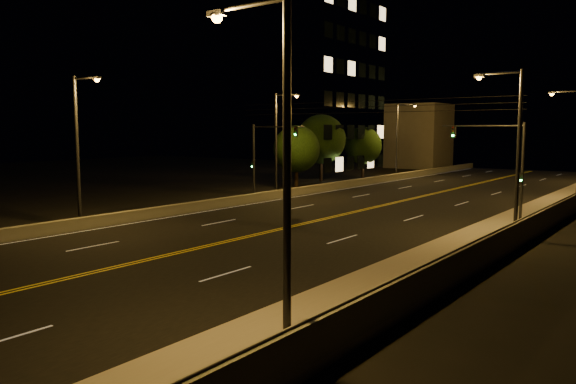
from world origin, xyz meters
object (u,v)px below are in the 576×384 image
Objects in this scene: streetlight_6 at (399,135)px; tree_1 at (321,139)px; streetlight_4 at (80,141)px; traffic_signal_right at (505,161)px; streetlight_5 at (279,137)px; streetlight_1 at (513,142)px; tree_2 at (363,146)px; streetlight_2 at (576,138)px; tree_0 at (296,149)px; traffic_signal_left at (263,153)px; streetlight_0 at (277,156)px; building_tower at (274,61)px.

tree_1 is at bearing -121.25° from streetlight_6.
streetlight_4 reaches higher than traffic_signal_right.
streetlight_4 and streetlight_5 have the same top height.
tree_2 is (-25.39, 29.48, -1.27)m from streetlight_1.
streetlight_1 is 24.33m from streetlight_4.
streetlight_1 is 1.00× the size of streetlight_2.
traffic_signal_right is at bearing 109.98° from streetlight_1.
streetlight_4 is at bearing -141.86° from traffic_signal_right.
streetlight_1 is at bearing -70.02° from traffic_signal_right.
tree_0 is at bearing 95.85° from streetlight_4.
streetlight_1 is 17.48m from streetlight_2.
streetlight_1 is at bearing -90.00° from streetlight_2.
streetlight_2 is 1.18× the size of tree_1.
streetlight_2 is 24.35m from traffic_signal_left.
streetlight_4 is at bearing -81.02° from tree_1.
streetlight_4 is (-21.43, -11.51, 0.00)m from streetlight_1.
building_tower is at bearing 128.25° from streetlight_0.
tree_2 is at bearing 94.97° from tree_0.
streetlight_4 reaches higher than traffic_signal_left.
streetlight_1 and streetlight_2 have the same top height.
building_tower is 4.82× the size of tree_0.
traffic_signal_left is (-20.33, -13.34, -1.23)m from streetlight_2.
streetlight_2 is 36.05m from streetlight_4.
streetlight_5 is at bearing -50.90° from building_tower.
traffic_signal_right is 0.83× the size of tree_1.
traffic_signal_right is at bearing -32.06° from building_tower.
streetlight_5 is at bearing -70.08° from tree_1.
tree_0 is (-22.52, 9.68, -0.01)m from traffic_signal_right.
tree_0 is (12.33, -12.15, -10.51)m from building_tower.
tree_2 is at bearing 17.78° from building_tower.
streetlight_1 reaches higher than tree_0.
tree_1 is (-25.28, 18.23, 0.82)m from traffic_signal_right.
streetlight_0 is 24.37m from traffic_signal_right.
streetlight_1 is 1.43× the size of tree_0.
streetlight_5 is at bearing 90.00° from streetlight_4.
building_tower is (-14.93, 37.48, 9.28)m from streetlight_4.
streetlight_4 and streetlight_6 have the same top height.
tree_0 is (-24.03, 13.82, -1.23)m from streetlight_1.
streetlight_4 is 1.00× the size of streetlight_5.
tree_2 is (-3.96, -1.70, -1.27)m from streetlight_6.
traffic_signal_right is at bearing 0.00° from traffic_signal_left.
streetlight_0 is at bearing -67.35° from streetlight_6.
tree_1 reaches higher than tree_0.
tree_1 is (-6.46, 18.23, 0.82)m from traffic_signal_left.
streetlight_5 is (-21.43, -9.88, 0.00)m from streetlight_2.
streetlight_0 is at bearing -50.08° from traffic_signal_left.
building_tower is 14.09m from tree_1.
tree_0 reaches higher than tree_2.
tree_0 is (-2.60, 25.33, -1.23)m from streetlight_4.
streetlight_4 is 15.73m from traffic_signal_left.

